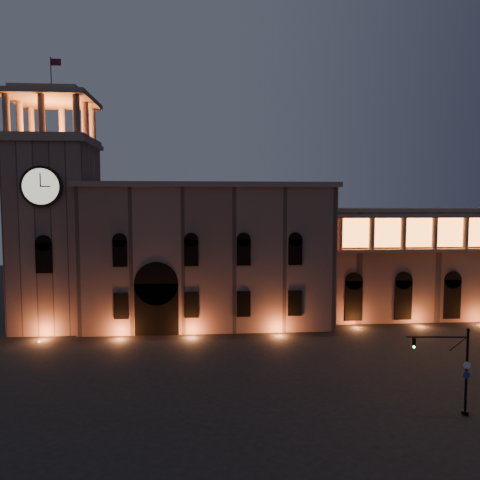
# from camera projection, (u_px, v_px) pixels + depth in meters

# --- Properties ---
(ground) EXTENTS (160.00, 160.00, 0.00)m
(ground) POSITION_uv_depth(u_px,v_px,m) (236.00, 388.00, 38.40)
(ground) COLOR black
(ground) RESTS_ON ground
(government_building) EXTENTS (30.80, 12.80, 17.60)m
(government_building) POSITION_uv_depth(u_px,v_px,m) (208.00, 253.00, 59.35)
(government_building) COLOR #7D5C52
(government_building) RESTS_ON ground
(clock_tower) EXTENTS (9.80, 9.80, 32.40)m
(clock_tower) POSITION_uv_depth(u_px,v_px,m) (56.00, 225.00, 56.70)
(clock_tower) COLOR #7D5C52
(clock_tower) RESTS_ON ground
(colonnade_wing) EXTENTS (40.60, 11.50, 14.50)m
(colonnade_wing) POSITION_uv_depth(u_px,v_px,m) (457.00, 260.00, 64.04)
(colonnade_wing) COLOR brown
(colonnade_wing) RESTS_ON ground
(traffic_light) EXTENTS (4.60, 0.71, 6.32)m
(traffic_light) POSITION_uv_depth(u_px,v_px,m) (456.00, 369.00, 33.33)
(traffic_light) COLOR black
(traffic_light) RESTS_ON ground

